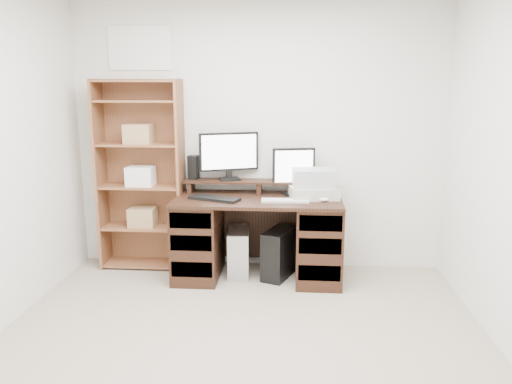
# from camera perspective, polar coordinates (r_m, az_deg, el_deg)

# --- Properties ---
(room) EXTENTS (3.54, 4.04, 2.54)m
(room) POSITION_cam_1_polar(r_m,az_deg,el_deg) (2.79, -2.82, 1.87)
(room) COLOR tan
(room) RESTS_ON ground
(desk) EXTENTS (1.50, 0.70, 0.75)m
(desk) POSITION_cam_1_polar(r_m,az_deg,el_deg) (4.58, 0.20, -5.08)
(desk) COLOR black
(desk) RESTS_ON ground
(riser_shelf) EXTENTS (1.40, 0.22, 0.12)m
(riser_shelf) POSITION_cam_1_polar(r_m,az_deg,el_deg) (4.67, 0.39, 1.01)
(riser_shelf) COLOR black
(riser_shelf) RESTS_ON desk
(monitor_wide) EXTENTS (0.53, 0.24, 0.44)m
(monitor_wide) POSITION_cam_1_polar(r_m,az_deg,el_deg) (4.67, -3.12, 4.42)
(monitor_wide) COLOR black
(monitor_wide) RESTS_ON riser_shelf
(monitor_small) EXTENTS (0.39, 0.18, 0.43)m
(monitor_small) POSITION_cam_1_polar(r_m,az_deg,el_deg) (4.61, 4.32, 2.60)
(monitor_small) COLOR black
(monitor_small) RESTS_ON desk
(speaker) EXTENTS (0.10, 0.10, 0.22)m
(speaker) POSITION_cam_1_polar(r_m,az_deg,el_deg) (4.76, -7.17, 2.83)
(speaker) COLOR black
(speaker) RESTS_ON riser_shelf
(keyboard_black) EXTENTS (0.48, 0.30, 0.03)m
(keyboard_black) POSITION_cam_1_polar(r_m,az_deg,el_deg) (4.42, -4.78, -0.74)
(keyboard_black) COLOR black
(keyboard_black) RESTS_ON desk
(keyboard_white) EXTENTS (0.42, 0.14, 0.02)m
(keyboard_white) POSITION_cam_1_polar(r_m,az_deg,el_deg) (4.35, 3.36, -0.98)
(keyboard_white) COLOR silver
(keyboard_white) RESTS_ON desk
(mouse) EXTENTS (0.09, 0.07, 0.04)m
(mouse) POSITION_cam_1_polar(r_m,az_deg,el_deg) (4.38, 7.76, -0.87)
(mouse) COLOR silver
(mouse) RESTS_ON desk
(printer) EXTENTS (0.46, 0.38, 0.10)m
(printer) POSITION_cam_1_polar(r_m,az_deg,el_deg) (4.50, 6.59, -0.04)
(printer) COLOR #B3AB9C
(printer) RESTS_ON desk
(basket) EXTENTS (0.39, 0.30, 0.16)m
(basket) POSITION_cam_1_polar(r_m,az_deg,el_deg) (4.48, 6.63, 1.61)
(basket) COLOR #A4AAAF
(basket) RESTS_ON printer
(tower_silver) EXTENTS (0.22, 0.44, 0.43)m
(tower_silver) POSITION_cam_1_polar(r_m,az_deg,el_deg) (4.71, -2.00, -6.82)
(tower_silver) COLOR #ACADB3
(tower_silver) RESTS_ON ground
(tower_black) EXTENTS (0.34, 0.49, 0.45)m
(tower_black) POSITION_cam_1_polar(r_m,az_deg,el_deg) (4.65, 2.71, -6.96)
(tower_black) COLOR black
(tower_black) RESTS_ON ground
(bookshelf) EXTENTS (0.80, 0.30, 1.80)m
(bookshelf) POSITION_cam_1_polar(r_m,az_deg,el_deg) (4.87, -12.96, 2.05)
(bookshelf) COLOR brown
(bookshelf) RESTS_ON ground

